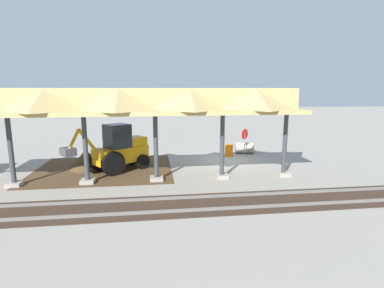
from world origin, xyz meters
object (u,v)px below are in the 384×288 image
Objects in this scene: concrete_pipe at (244,148)px; traffic_barrel at (229,150)px; stop_sign at (245,137)px; backhoe at (119,150)px.

concrete_pipe is 1.67m from traffic_barrel.
concrete_pipe is 1.69× the size of traffic_barrel.
stop_sign reaches higher than concrete_pipe.
concrete_pipe is (-8.98, -3.79, -0.84)m from backhoe.
stop_sign is at bearing -162.03° from backhoe.
stop_sign is 9.11m from backhoe.
backhoe is at bearing 22.86° from concrete_pipe.
concrete_pipe is at bearing -107.86° from stop_sign.
concrete_pipe is at bearing -157.14° from backhoe.
backhoe is 3.09× the size of concrete_pipe.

